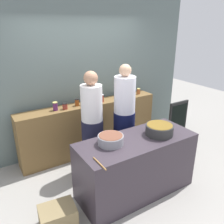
{
  "coord_description": "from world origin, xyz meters",
  "views": [
    {
      "loc": [
        -1.82,
        -2.55,
        2.37
      ],
      "look_at": [
        0.0,
        0.35,
        1.05
      ],
      "focal_mm": 37.53,
      "sensor_mm": 36.0,
      "label": 1
    }
  ],
  "objects_px": {
    "wooden_spoon": "(100,164)",
    "cook_with_tongs": "(92,128)",
    "preserve_jar_2": "(77,102)",
    "preserve_jar_4": "(102,98)",
    "preserve_jar_1": "(65,106)",
    "preserve_jar_6": "(128,93)",
    "preserve_jar_7": "(138,91)",
    "cooking_pot_left": "(111,140)",
    "cooking_pot_center": "(159,130)",
    "chalkboard_sign": "(178,121)",
    "preserve_jar_3": "(85,101)",
    "preserve_jar_5": "(124,94)",
    "bread_crate": "(58,217)",
    "cook_in_cap": "(124,121)",
    "preserve_jar_0": "(55,106)"
  },
  "relations": [
    {
      "from": "preserve_jar_7",
      "to": "cooking_pot_left",
      "type": "relative_size",
      "value": 0.33
    },
    {
      "from": "preserve_jar_0",
      "to": "cooking_pot_left",
      "type": "relative_size",
      "value": 0.42
    },
    {
      "from": "preserve_jar_4",
      "to": "preserve_jar_7",
      "type": "bearing_deg",
      "value": 3.28
    },
    {
      "from": "preserve_jar_6",
      "to": "cooking_pot_center",
      "type": "relative_size",
      "value": 0.31
    },
    {
      "from": "preserve_jar_7",
      "to": "chalkboard_sign",
      "type": "distance_m",
      "value": 1.03
    },
    {
      "from": "preserve_jar_4",
      "to": "cooking_pot_left",
      "type": "distance_m",
      "value": 1.41
    },
    {
      "from": "bread_crate",
      "to": "preserve_jar_7",
      "type": "bearing_deg",
      "value": 31.56
    },
    {
      "from": "cooking_pot_left",
      "to": "cooking_pot_center",
      "type": "distance_m",
      "value": 0.75
    },
    {
      "from": "preserve_jar_0",
      "to": "chalkboard_sign",
      "type": "bearing_deg",
      "value": -13.15
    },
    {
      "from": "preserve_jar_6",
      "to": "chalkboard_sign",
      "type": "relative_size",
      "value": 0.14
    },
    {
      "from": "preserve_jar_3",
      "to": "cook_with_tongs",
      "type": "height_order",
      "value": "cook_with_tongs"
    },
    {
      "from": "preserve_jar_1",
      "to": "wooden_spoon",
      "type": "distance_m",
      "value": 1.63
    },
    {
      "from": "cooking_pot_center",
      "to": "preserve_jar_3",
      "type": "bearing_deg",
      "value": 108.75
    },
    {
      "from": "preserve_jar_2",
      "to": "preserve_jar_4",
      "type": "distance_m",
      "value": 0.48
    },
    {
      "from": "preserve_jar_7",
      "to": "chalkboard_sign",
      "type": "xyz_separation_m",
      "value": [
        0.61,
        -0.58,
        -0.6
      ]
    },
    {
      "from": "cooking_pot_center",
      "to": "preserve_jar_2",
      "type": "bearing_deg",
      "value": 112.97
    },
    {
      "from": "preserve_jar_5",
      "to": "chalkboard_sign",
      "type": "relative_size",
      "value": 0.13
    },
    {
      "from": "wooden_spoon",
      "to": "cook_with_tongs",
      "type": "height_order",
      "value": "cook_with_tongs"
    },
    {
      "from": "preserve_jar_1",
      "to": "preserve_jar_7",
      "type": "distance_m",
      "value": 1.62
    },
    {
      "from": "bread_crate",
      "to": "chalkboard_sign",
      "type": "distance_m",
      "value": 3.06
    },
    {
      "from": "preserve_jar_1",
      "to": "cook_with_tongs",
      "type": "xyz_separation_m",
      "value": [
        0.23,
        -0.55,
        -0.26
      ]
    },
    {
      "from": "preserve_jar_0",
      "to": "cook_in_cap",
      "type": "height_order",
      "value": "cook_in_cap"
    },
    {
      "from": "preserve_jar_2",
      "to": "cook_with_tongs",
      "type": "distance_m",
      "value": 0.66
    },
    {
      "from": "bread_crate",
      "to": "chalkboard_sign",
      "type": "bearing_deg",
      "value": 16.12
    },
    {
      "from": "preserve_jar_2",
      "to": "wooden_spoon",
      "type": "relative_size",
      "value": 0.44
    },
    {
      "from": "preserve_jar_6",
      "to": "preserve_jar_0",
      "type": "bearing_deg",
      "value": -178.55
    },
    {
      "from": "preserve_jar_1",
      "to": "preserve_jar_2",
      "type": "distance_m",
      "value": 0.25
    },
    {
      "from": "preserve_jar_2",
      "to": "preserve_jar_3",
      "type": "height_order",
      "value": "preserve_jar_3"
    },
    {
      "from": "wooden_spoon",
      "to": "preserve_jar_5",
      "type": "bearing_deg",
      "value": 48.38
    },
    {
      "from": "preserve_jar_7",
      "to": "cook_with_tongs",
      "type": "distance_m",
      "value": 1.54
    },
    {
      "from": "wooden_spoon",
      "to": "cook_with_tongs",
      "type": "distance_m",
      "value": 1.16
    },
    {
      "from": "preserve_jar_1",
      "to": "preserve_jar_4",
      "type": "height_order",
      "value": "preserve_jar_4"
    },
    {
      "from": "bread_crate",
      "to": "cook_in_cap",
      "type": "bearing_deg",
      "value": 26.29
    },
    {
      "from": "preserve_jar_5",
      "to": "wooden_spoon",
      "type": "xyz_separation_m",
      "value": [
        -1.49,
        -1.67,
        -0.16
      ]
    },
    {
      "from": "preserve_jar_6",
      "to": "chalkboard_sign",
      "type": "height_order",
      "value": "preserve_jar_6"
    },
    {
      "from": "preserve_jar_2",
      "to": "cook_in_cap",
      "type": "bearing_deg",
      "value": -52.05
    },
    {
      "from": "preserve_jar_1",
      "to": "wooden_spoon",
      "type": "xyz_separation_m",
      "value": [
        -0.23,
        -1.61,
        -0.16
      ]
    },
    {
      "from": "preserve_jar_6",
      "to": "wooden_spoon",
      "type": "distance_m",
      "value": 2.32
    },
    {
      "from": "preserve_jar_7",
      "to": "cooking_pot_left",
      "type": "height_order",
      "value": "preserve_jar_7"
    },
    {
      "from": "wooden_spoon",
      "to": "chalkboard_sign",
      "type": "bearing_deg",
      "value": 23.71
    },
    {
      "from": "preserve_jar_0",
      "to": "preserve_jar_4",
      "type": "bearing_deg",
      "value": -2.0
    },
    {
      "from": "wooden_spoon",
      "to": "cook_in_cap",
      "type": "xyz_separation_m",
      "value": [
        1.02,
        0.97,
        -0.07
      ]
    },
    {
      "from": "preserve_jar_4",
      "to": "cooking_pot_center",
      "type": "bearing_deg",
      "value": -84.33
    },
    {
      "from": "preserve_jar_1",
      "to": "preserve_jar_2",
      "type": "height_order",
      "value": "preserve_jar_2"
    },
    {
      "from": "cooking_pot_center",
      "to": "cook_in_cap",
      "type": "xyz_separation_m",
      "value": [
        -0.08,
        0.76,
        -0.14
      ]
    },
    {
      "from": "wooden_spoon",
      "to": "preserve_jar_6",
      "type": "bearing_deg",
      "value": 46.43
    },
    {
      "from": "preserve_jar_2",
      "to": "preserve_jar_4",
      "type": "relative_size",
      "value": 0.88
    },
    {
      "from": "cook_with_tongs",
      "to": "bread_crate",
      "type": "xyz_separation_m",
      "value": [
        -0.93,
        -0.83,
        -0.64
      ]
    },
    {
      "from": "cook_in_cap",
      "to": "cooking_pot_center",
      "type": "bearing_deg",
      "value": -84.29
    },
    {
      "from": "wooden_spoon",
      "to": "bread_crate",
      "type": "distance_m",
      "value": 0.9
    }
  ]
}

